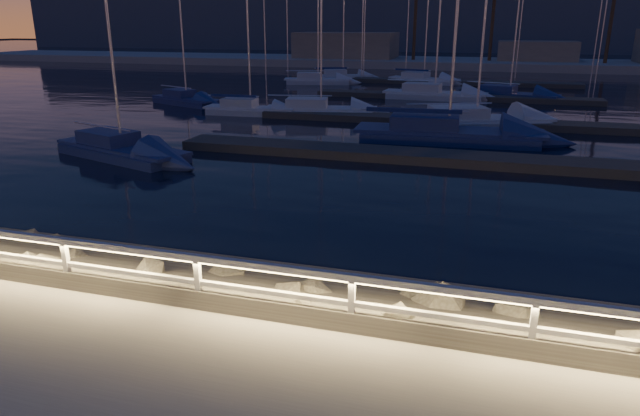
# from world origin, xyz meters

# --- Properties ---
(ground) EXTENTS (400.00, 400.00, 0.00)m
(ground) POSITION_xyz_m (0.00, 0.00, 0.00)
(ground) COLOR #A9A498
(ground) RESTS_ON ground
(harbor_water) EXTENTS (400.00, 440.00, 0.60)m
(harbor_water) POSITION_xyz_m (0.00, 31.22, -0.97)
(harbor_water) COLOR black
(harbor_water) RESTS_ON ground
(guard_rail) EXTENTS (44.11, 0.12, 1.06)m
(guard_rail) POSITION_xyz_m (-0.07, -0.00, 0.77)
(guard_rail) COLOR white
(guard_rail) RESTS_ON ground
(riprap) EXTENTS (33.69, 2.50, 1.30)m
(riprap) POSITION_xyz_m (-0.16, 1.14, -0.14)
(riprap) COLOR #6C675C
(riprap) RESTS_ON ground
(floating_docks) EXTENTS (22.00, 36.00, 0.40)m
(floating_docks) POSITION_xyz_m (0.00, 32.50, -0.40)
(floating_docks) COLOR #4F4841
(floating_docks) RESTS_ON ground
(far_shore) EXTENTS (160.00, 14.00, 5.20)m
(far_shore) POSITION_xyz_m (-0.12, 74.05, 0.29)
(far_shore) COLOR #A9A498
(far_shore) RESTS_ON ground
(distant_hills) EXTENTS (230.00, 37.50, 18.00)m
(distant_hills) POSITION_xyz_m (-22.13, 133.69, 4.74)
(distant_hills) COLOR #3C495D
(distant_hills) RESTS_ON ground
(sailboat_a) EXTENTS (6.25, 2.22, 10.53)m
(sailboat_a) POSITION_xyz_m (-12.42, 26.10, -0.20)
(sailboat_a) COLOR silver
(sailboat_a) RESTS_ON ground
(sailboat_b) EXTENTS (7.44, 4.20, 12.24)m
(sailboat_b) POSITION_xyz_m (-12.94, 12.81, -0.18)
(sailboat_b) COLOR navy
(sailboat_b) RESTS_ON ground
(sailboat_c) EXTENTS (9.59, 3.41, 15.99)m
(sailboat_c) POSITION_xyz_m (0.75, 20.72, -0.13)
(sailboat_c) COLOR navy
(sailboat_c) RESTS_ON ground
(sailboat_e) EXTENTS (6.44, 4.02, 10.73)m
(sailboat_e) POSITION_xyz_m (-18.96, 29.35, -0.20)
(sailboat_e) COLOR navy
(sailboat_e) RESTS_ON ground
(sailboat_f) EXTENTS (7.52, 3.51, 12.37)m
(sailboat_f) POSITION_xyz_m (-7.88, 27.02, -0.18)
(sailboat_f) COLOR silver
(sailboat_f) RESTS_ON ground
(sailboat_g) EXTENTS (8.87, 5.49, 14.63)m
(sailboat_g) POSITION_xyz_m (1.98, 25.27, -0.15)
(sailboat_g) COLOR silver
(sailboat_g) RESTS_ON ground
(sailboat_i) EXTENTS (6.89, 3.48, 11.36)m
(sailboat_i) POSITION_xyz_m (-13.99, 46.38, -0.18)
(sailboat_i) COLOR silver
(sailboat_i) RESTS_ON ground
(sailboat_j) EXTENTS (8.18, 2.98, 13.66)m
(sailboat_j) POSITION_xyz_m (-1.68, 37.75, -0.15)
(sailboat_j) COLOR silver
(sailboat_j) RESTS_ON ground
(sailboat_k) EXTENTS (7.67, 4.17, 12.56)m
(sailboat_k) POSITION_xyz_m (4.05, 39.46, -0.19)
(sailboat_k) COLOR navy
(sailboat_k) RESTS_ON ground
(sailboat_m) EXTENTS (6.53, 4.15, 10.91)m
(sailboat_m) POSITION_xyz_m (-12.70, 51.25, -0.19)
(sailboat_m) COLOR silver
(sailboat_m) RESTS_ON ground
(sailboat_n) EXTENTS (7.27, 3.84, 11.93)m
(sailboat_n) POSITION_xyz_m (-4.04, 50.34, -0.19)
(sailboat_n) COLOR silver
(sailboat_n) RESTS_ON ground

